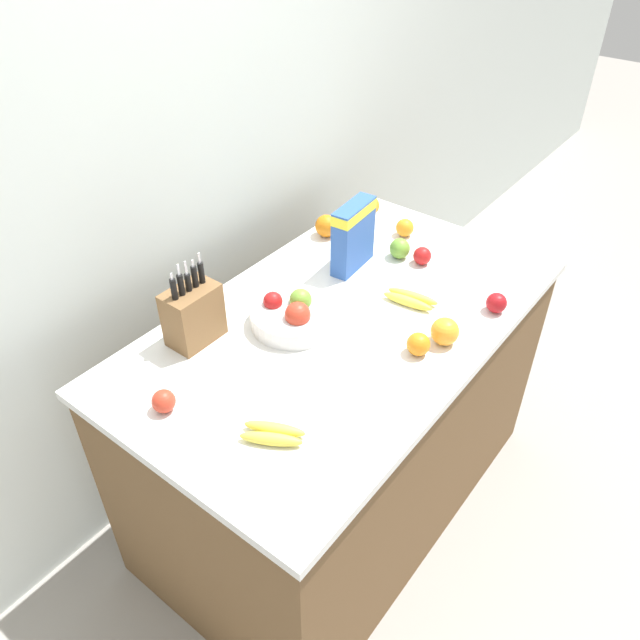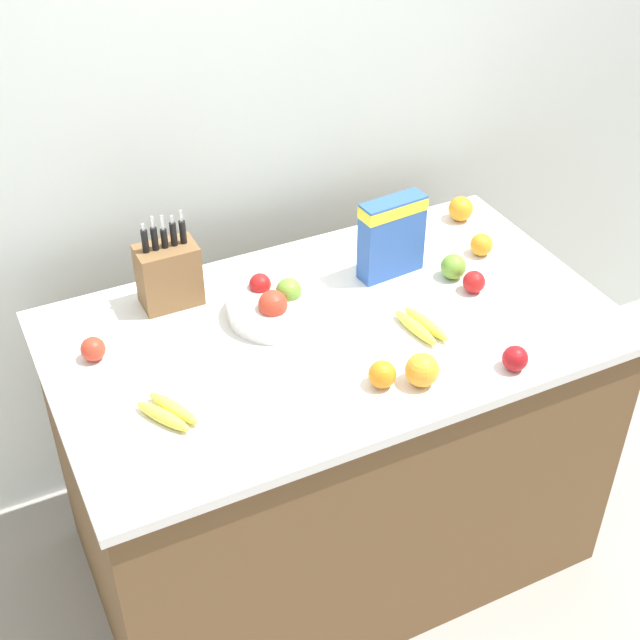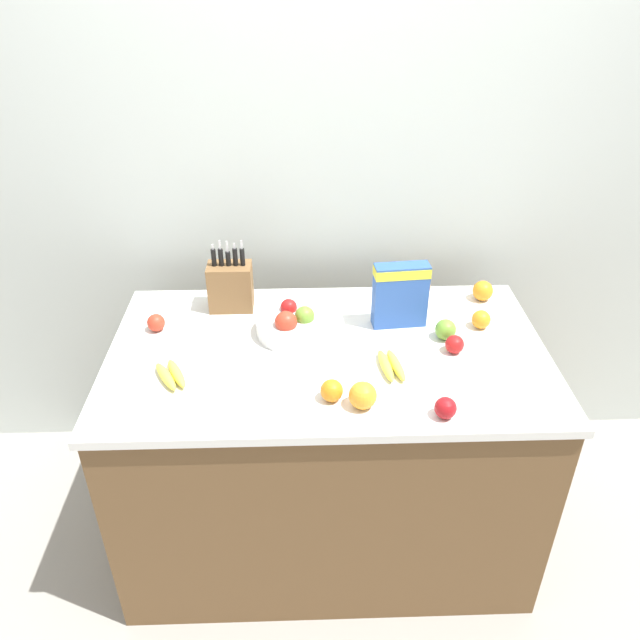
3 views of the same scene
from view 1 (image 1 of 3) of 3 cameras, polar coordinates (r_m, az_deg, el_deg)
name	(u,v)px [view 1 (image 1 of 3)]	position (r m, az deg, el deg)	size (l,w,h in m)	color
ground_plane	(339,494)	(2.64, 1.73, -15.58)	(14.00, 14.00, 0.00)	gray
wall_back	(187,149)	(2.17, -12.08, 15.00)	(9.00, 0.06, 2.60)	silver
counter	(341,417)	(2.29, 1.94, -8.84)	(1.51, 0.88, 0.90)	brown
knife_block	(193,314)	(1.88, -11.53, 0.55)	(0.16, 0.11, 0.28)	brown
cereal_box	(353,233)	(2.16, 3.06, 7.92)	(0.20, 0.08, 0.24)	#2D56A8
fruit_bowl	(294,314)	(1.94, -2.43, 0.52)	(0.27, 0.27, 0.11)	silver
banana_bunch_left	(273,434)	(1.61, -4.34, -10.34)	(0.14, 0.18, 0.03)	yellow
banana_bunch_right	(410,299)	(2.06, 8.25, 1.93)	(0.09, 0.18, 0.03)	yellow
apple_rear	(164,401)	(1.71, -14.11, -7.21)	(0.06, 0.06, 0.06)	red
apple_middle	(496,303)	(2.07, 15.83, 1.52)	(0.07, 0.07, 0.07)	#A31419
apple_by_knife_block	(422,256)	(2.26, 9.33, 5.81)	(0.06, 0.06, 0.06)	red
apple_leftmost	(400,248)	(2.28, 7.30, 6.50)	(0.07, 0.07, 0.07)	#6B9E33
orange_mid_right	(445,331)	(1.90, 11.35, -1.03)	(0.09, 0.09, 0.09)	orange
orange_by_cereal	(370,206)	(2.55, 4.56, 10.39)	(0.08, 0.08, 0.08)	orange
orange_front_right	(418,344)	(1.85, 8.97, -2.21)	(0.07, 0.07, 0.07)	orange
orange_back_center	(326,226)	(2.39, 0.58, 8.60)	(0.09, 0.09, 0.09)	orange
orange_near_bowl	(405,228)	(2.42, 7.76, 8.36)	(0.07, 0.07, 0.07)	orange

